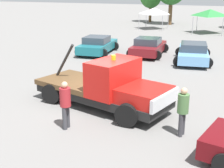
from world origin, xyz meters
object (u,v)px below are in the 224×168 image
object	(u,v)px
tow_truck	(108,87)
canopy_tent_white	(154,11)
person_near_truck	(183,108)
canopy_tent_green	(210,13)
parked_car_skyblue	(193,53)
parked_car_maroon	(148,47)
person_at_hood	(65,102)
parked_car_teal	(97,45)

from	to	relation	value
tow_truck	canopy_tent_white	bearing A→B (deg)	115.86
person_near_truck	canopy_tent_green	bearing A→B (deg)	104.29
person_near_truck	canopy_tent_white	size ratio (longest dim) A/B	0.59
tow_truck	parked_car_skyblue	xyz separation A→B (m)	(1.88, 10.02, -0.27)
parked_car_maroon	canopy_tent_white	distance (m)	15.65
tow_truck	canopy_tent_white	size ratio (longest dim) A/B	2.19
parked_car_maroon	tow_truck	bearing A→B (deg)	-175.74
parked_car_maroon	canopy_tent_green	xyz separation A→B (m)	(2.74, 13.96, 1.59)
parked_car_skyblue	parked_car_maroon	bearing A→B (deg)	65.63
person_at_hood	parked_car_teal	xyz separation A→B (m)	(-4.75, 12.48, -0.37)
tow_truck	parked_car_skyblue	size ratio (longest dim) A/B	1.28
parked_car_teal	parked_car_skyblue	distance (m)	7.21
person_at_hood	canopy_tent_white	size ratio (longest dim) A/B	0.60
canopy_tent_green	tow_truck	bearing A→B (deg)	-92.77
parked_car_maroon	parked_car_skyblue	size ratio (longest dim) A/B	0.87
tow_truck	parked_car_teal	size ratio (longest dim) A/B	1.37
person_at_hood	parked_car_teal	world-z (taller)	person_at_hood
person_near_truck	parked_car_teal	size ratio (longest dim) A/B	0.37
person_near_truck	parked_car_skyblue	xyz separation A→B (m)	(-1.47, 11.36, -0.35)
parked_car_teal	tow_truck	bearing A→B (deg)	-158.97
person_at_hood	person_near_truck	bearing A→B (deg)	13.25
person_near_truck	canopy_tent_white	world-z (taller)	canopy_tent_white
parked_car_teal	parked_car_maroon	size ratio (longest dim) A/B	1.07
person_near_truck	person_at_hood	size ratio (longest dim) A/B	0.98
parked_car_teal	canopy_tent_green	bearing A→B (deg)	-30.68
parked_car_skyblue	parked_car_teal	bearing A→B (deg)	80.04
parked_car_skyblue	canopy_tent_green	world-z (taller)	canopy_tent_green
tow_truck	person_at_hood	size ratio (longest dim) A/B	3.62
person_at_hood	parked_car_maroon	bearing A→B (deg)	92.13
tow_truck	person_near_truck	world-z (taller)	tow_truck
parked_car_skyblue	tow_truck	bearing A→B (deg)	159.80
parked_car_teal	parked_car_maroon	bearing A→B (deg)	-84.16
person_near_truck	parked_car_skyblue	world-z (taller)	person_near_truck
person_near_truck	canopy_tent_green	xyz separation A→B (m)	(-2.14, 26.22, 1.24)
parked_car_teal	canopy_tent_white	bearing A→B (deg)	-6.62
tow_truck	canopy_tent_white	distance (m)	26.60
person_near_truck	person_at_hood	bearing A→B (deg)	-155.15
parked_car_teal	parked_car_skyblue	size ratio (longest dim) A/B	0.93
tow_truck	person_near_truck	size ratio (longest dim) A/B	3.71
canopy_tent_white	parked_car_teal	bearing A→B (deg)	-89.75
person_near_truck	canopy_tent_white	distance (m)	28.75
canopy_tent_white	parked_car_maroon	bearing A→B (deg)	-75.66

